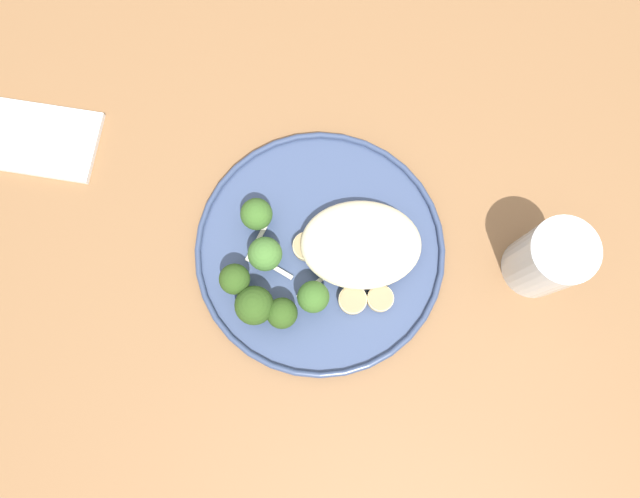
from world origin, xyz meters
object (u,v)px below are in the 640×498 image
(broccoli_floret_tall_stalk, at_px, (257,214))
(broccoli_floret_small_sprig, at_px, (254,305))
(seared_scallop_large_seared, at_px, (380,299))
(broccoli_floret_center_pile, at_px, (313,297))
(broccoli_floret_left_leaning, at_px, (235,279))
(folded_napkin, at_px, (36,139))
(broccoli_floret_near_rim, at_px, (282,313))
(seared_scallop_center_golden, at_px, (307,246))
(water_glass, at_px, (546,260))
(dinner_plate, at_px, (320,251))
(seared_scallop_tilted_round, at_px, (345,239))
(seared_scallop_front_small, at_px, (353,300))
(broccoli_floret_front_edge, at_px, (265,254))
(seared_scallop_half_hidden, at_px, (356,274))

(broccoli_floret_tall_stalk, bearing_deg, broccoli_floret_small_sprig, -89.86)
(seared_scallop_large_seared, bearing_deg, broccoli_floret_center_pile, -179.03)
(seared_scallop_large_seared, bearing_deg, broccoli_floret_left_leaning, 173.65)
(broccoli_floret_center_pile, bearing_deg, folded_napkin, 149.64)
(broccoli_floret_near_rim, bearing_deg, seared_scallop_center_golden, 71.23)
(seared_scallop_center_golden, xyz_separation_m, water_glass, (0.26, -0.02, 0.03))
(seared_scallop_large_seared, bearing_deg, broccoli_floret_near_rim, -170.46)
(seared_scallop_large_seared, relative_size, broccoli_floret_near_rim, 0.63)
(dinner_plate, relative_size, seared_scallop_tilted_round, 10.75)
(seared_scallop_front_small, bearing_deg, seared_scallop_tilted_round, 96.27)
(seared_scallop_large_seared, xyz_separation_m, seared_scallop_front_small, (-0.03, -0.00, -0.00))
(seared_scallop_tilted_round, relative_size, broccoli_floret_center_pile, 0.50)
(broccoli_floret_left_leaning, relative_size, water_glass, 0.53)
(broccoli_floret_left_leaning, height_order, broccoli_floret_small_sprig, broccoli_floret_small_sprig)
(broccoli_floret_small_sprig, relative_size, broccoli_floret_tall_stalk, 1.16)
(seared_scallop_front_small, bearing_deg, broccoli_floret_left_leaning, 171.46)
(seared_scallop_tilted_round, xyz_separation_m, seared_scallop_large_seared, (0.04, -0.07, -0.00))
(broccoli_floret_left_leaning, xyz_separation_m, folded_napkin, (-0.25, 0.18, -0.04))
(seared_scallop_front_small, height_order, broccoli_floret_left_leaning, broccoli_floret_left_leaning)
(broccoli_floret_near_rim, height_order, folded_napkin, broccoli_floret_near_rim)
(seared_scallop_large_seared, bearing_deg, broccoli_floret_front_edge, 159.95)
(seared_scallop_center_golden, bearing_deg, seared_scallop_large_seared, -35.98)
(broccoli_floret_small_sprig, relative_size, folded_napkin, 0.37)
(broccoli_floret_front_edge, relative_size, broccoli_floret_near_rim, 1.07)
(broccoli_floret_center_pile, relative_size, broccoli_floret_tall_stalk, 1.10)
(seared_scallop_large_seared, distance_m, broccoli_floret_tall_stalk, 0.17)
(seared_scallop_large_seared, height_order, folded_napkin, seared_scallop_large_seared)
(seared_scallop_large_seared, relative_size, broccoli_floret_left_leaning, 0.54)
(seared_scallop_large_seared, xyz_separation_m, broccoli_floret_tall_stalk, (-0.14, 0.09, 0.02))
(broccoli_floret_near_rim, height_order, broccoli_floret_small_sprig, broccoli_floret_small_sprig)
(seared_scallop_large_seared, distance_m, broccoli_floret_left_leaning, 0.16)
(dinner_plate, distance_m, broccoli_floret_front_edge, 0.07)
(seared_scallop_half_hidden, bearing_deg, water_glass, 3.20)
(seared_scallop_front_small, bearing_deg, dinner_plate, 122.13)
(folded_napkin, bearing_deg, seared_scallop_large_seared, -25.47)
(water_glass, xyz_separation_m, folded_napkin, (-0.59, 0.16, -0.04))
(seared_scallop_front_small, xyz_separation_m, folded_napkin, (-0.38, 0.20, -0.02))
(broccoli_floret_near_rim, bearing_deg, seared_scallop_half_hidden, 29.40)
(seared_scallop_half_hidden, xyz_separation_m, broccoli_floret_left_leaning, (-0.13, -0.01, 0.02))
(broccoli_floret_small_sprig, bearing_deg, folded_napkin, 142.95)
(seared_scallop_center_golden, relative_size, broccoli_floret_near_rim, 0.69)
(dinner_plate, relative_size, broccoli_floret_front_edge, 5.71)
(seared_scallop_center_golden, xyz_separation_m, broccoli_floret_near_rim, (-0.03, -0.08, 0.02))
(seared_scallop_tilted_round, relative_size, seared_scallop_front_small, 0.84)
(broccoli_floret_tall_stalk, height_order, folded_napkin, broccoli_floret_tall_stalk)
(broccoli_floret_front_edge, distance_m, broccoli_floret_small_sprig, 0.06)
(broccoli_floret_center_pile, bearing_deg, water_glass, 9.03)
(seared_scallop_large_seared, xyz_separation_m, folded_napkin, (-0.41, 0.20, -0.02))
(seared_scallop_large_seared, distance_m, seared_scallop_half_hidden, 0.04)
(broccoli_floret_front_edge, bearing_deg, seared_scallop_center_golden, 15.70)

